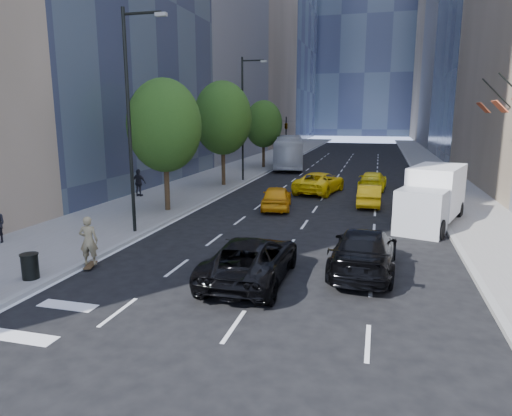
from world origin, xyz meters
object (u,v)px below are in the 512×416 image
(black_sedan_mercedes, at_px, (364,251))
(skateboarder, at_px, (89,244))
(city_bus, at_px, (289,152))
(box_truck, at_px, (432,196))
(trash_can, at_px, (30,267))
(black_sedan_lincoln, at_px, (251,259))

(black_sedan_mercedes, bearing_deg, skateboarder, 15.07)
(skateboarder, height_order, city_bus, city_bus)
(box_truck, bearing_deg, city_bus, 134.48)
(black_sedan_mercedes, relative_size, box_truck, 0.83)
(city_bus, xyz_separation_m, trash_can, (-1.82, -36.30, -1.12))
(box_truck, bearing_deg, skateboarder, -123.21)
(skateboarder, xyz_separation_m, black_sedan_lincoln, (6.10, 0.31, -0.16))
(city_bus, height_order, box_truck, city_bus)
(black_sedan_mercedes, relative_size, trash_can, 6.57)
(black_sedan_lincoln, bearing_deg, skateboarder, 2.52)
(black_sedan_mercedes, xyz_separation_m, trash_can, (-10.82, -4.03, -0.23))
(city_bus, relative_size, trash_can, 14.54)
(skateboarder, height_order, trash_can, skateboarder)
(city_bus, bearing_deg, box_truck, -73.37)
(black_sedan_mercedes, xyz_separation_m, box_truck, (3.09, 8.26, 0.72))
(skateboarder, height_order, black_sedan_lincoln, skateboarder)
(skateboarder, xyz_separation_m, city_bus, (0.80, 34.46, 0.76))
(black_sedan_mercedes, bearing_deg, trash_can, 22.92)
(skateboarder, bearing_deg, black_sedan_lincoln, 165.67)
(box_truck, bearing_deg, black_sedan_lincoln, -106.05)
(black_sedan_lincoln, bearing_deg, box_truck, -124.23)
(trash_can, bearing_deg, city_bus, 87.14)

